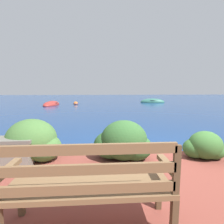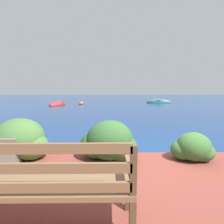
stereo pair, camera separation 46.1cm
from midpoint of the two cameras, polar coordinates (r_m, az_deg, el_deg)
name	(u,v)px [view 1 (the left image)]	position (r m, az deg, el deg)	size (l,w,h in m)	color
ground_plane	(155,161)	(4.07, 10.61, -15.55)	(80.00, 80.00, 0.00)	navy
park_bench	(90,184)	(1.84, -14.99, -21.79)	(1.60, 0.48, 0.93)	brown
hedge_clump_far_left	(31,142)	(3.85, -28.08, -8.78)	(1.18, 0.85, 0.80)	#426B33
hedge_clump_left	(123,142)	(3.45, -0.28, -9.92)	(1.13, 0.82, 0.77)	#2D5628
hedge_clump_centre	(204,147)	(3.86, 24.94, -10.24)	(0.81, 0.58, 0.55)	#38662D
rowboat_nearest	(51,105)	(17.67, -19.88, 2.27)	(1.41, 3.08, 0.71)	#9E2D28
rowboat_mid	(152,102)	(20.15, 12.42, 3.20)	(2.78, 1.51, 0.82)	#336B5B
mooring_buoy	(76,104)	(17.77, -12.49, 2.64)	(0.49, 0.49, 0.45)	orange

